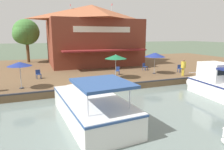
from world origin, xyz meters
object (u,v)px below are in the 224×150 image
object	(u,v)px
patio_umbrella_by_entrance	(155,55)
motorboat_nearest_quay	(216,84)
cafe_chair_beside_entrance	(145,66)
cafe_chair_mid_patio	(38,74)
patio_umbrella_back_row	(116,57)
motorboat_mid_row	(88,103)
person_near_entrance	(183,66)
tree_upstream_bank	(25,33)
cafe_chair_back_row_seat	(117,70)
waterfront_restaurant	(92,34)
patio_umbrella_mid_patio_left	(20,64)
cafe_chair_far_corner_seat	(180,68)

from	to	relation	value
patio_umbrella_by_entrance	motorboat_nearest_quay	world-z (taller)	patio_umbrella_by_entrance
cafe_chair_beside_entrance	cafe_chair_mid_patio	world-z (taller)	same
patio_umbrella_back_row	motorboat_mid_row	size ratio (longest dim) A/B	0.29
person_near_entrance	motorboat_nearest_quay	bearing A→B (deg)	-12.42
cafe_chair_mid_patio	tree_upstream_bank	world-z (taller)	tree_upstream_bank
motorboat_nearest_quay	cafe_chair_back_row_seat	bearing A→B (deg)	-148.65
patio_umbrella_by_entrance	motorboat_nearest_quay	bearing A→B (deg)	7.40
patio_umbrella_by_entrance	cafe_chair_beside_entrance	distance (m)	2.76
waterfront_restaurant	cafe_chair_mid_patio	bearing A→B (deg)	-42.31
patio_umbrella_by_entrance	cafe_chair_mid_patio	xyz separation A→B (m)	(-1.88, -11.85, -1.58)
cafe_chair_beside_entrance	motorboat_nearest_quay	distance (m)	9.53
patio_umbrella_back_row	tree_upstream_bank	distance (m)	17.62
motorboat_mid_row	motorboat_nearest_quay	size ratio (longest dim) A/B	1.25
patio_umbrella_mid_patio_left	person_near_entrance	size ratio (longest dim) A/B	1.27
person_near_entrance	patio_umbrella_mid_patio_left	bearing A→B (deg)	-92.28
waterfront_restaurant	cafe_chair_far_corner_seat	xyz separation A→B (m)	(10.87, 7.13, -3.78)
patio_umbrella_by_entrance	person_near_entrance	bearing A→B (deg)	44.42
cafe_chair_mid_patio	cafe_chair_back_row_seat	world-z (taller)	same
motorboat_nearest_quay	tree_upstream_bank	world-z (taller)	tree_upstream_bank
patio_umbrella_by_entrance	cafe_chair_mid_patio	size ratio (longest dim) A/B	2.75
patio_umbrella_back_row	cafe_chair_far_corner_seat	xyz separation A→B (m)	(-0.33, 7.95, -1.62)
cafe_chair_back_row_seat	waterfront_restaurant	bearing A→B (deg)	-179.92
motorboat_nearest_quay	person_near_entrance	bearing A→B (deg)	167.58
cafe_chair_back_row_seat	person_near_entrance	xyz separation A→B (m)	(2.98, 6.07, 0.59)
motorboat_mid_row	person_near_entrance	bearing A→B (deg)	114.88
waterfront_restaurant	patio_umbrella_mid_patio_left	xyz separation A→B (m)	(12.00, -9.18, -2.32)
patio_umbrella_by_entrance	waterfront_restaurant	bearing A→B (deg)	-159.08
cafe_chair_beside_entrance	motorboat_mid_row	world-z (taller)	motorboat_mid_row
cafe_chair_far_corner_seat	cafe_chair_back_row_seat	distance (m)	7.22
patio_umbrella_back_row	cafe_chair_back_row_seat	world-z (taller)	patio_umbrella_back_row
cafe_chair_beside_entrance	motorboat_nearest_quay	bearing A→B (deg)	4.98
patio_umbrella_by_entrance	motorboat_nearest_quay	size ratio (longest dim) A/B	0.37
patio_umbrella_mid_patio_left	person_near_entrance	distance (m)	15.29
waterfront_restaurant	cafe_chair_mid_patio	size ratio (longest dim) A/B	15.03
patio_umbrella_back_row	tree_upstream_bank	xyz separation A→B (m)	(-15.35, -8.33, 2.35)
cafe_chair_back_row_seat	tree_upstream_bank	xyz separation A→B (m)	(-13.79, -9.16, 3.97)
patio_umbrella_by_entrance	patio_umbrella_back_row	bearing A→B (deg)	-81.75
cafe_chair_mid_patio	cafe_chair_back_row_seat	xyz separation A→B (m)	(1.01, 7.85, 0.00)
patio_umbrella_back_row	tree_upstream_bank	size ratio (longest dim) A/B	0.36
cafe_chair_far_corner_seat	patio_umbrella_mid_patio_left	bearing A→B (deg)	-86.02
patio_umbrella_mid_patio_left	tree_upstream_bank	distance (m)	16.35
motorboat_mid_row	motorboat_nearest_quay	bearing A→B (deg)	90.91
cafe_chair_mid_patio	tree_upstream_bank	distance (m)	13.44
cafe_chair_beside_entrance	cafe_chair_back_row_seat	size ratio (longest dim) A/B	1.00
cafe_chair_far_corner_seat	cafe_chair_back_row_seat	size ratio (longest dim) A/B	1.00
patio_umbrella_back_row	person_near_entrance	distance (m)	7.12
patio_umbrella_back_row	motorboat_nearest_quay	size ratio (longest dim) A/B	0.37
tree_upstream_bank	person_near_entrance	bearing A→B (deg)	42.25
person_near_entrance	tree_upstream_bank	xyz separation A→B (m)	(-16.76, -15.23, 3.39)
waterfront_restaurant	person_near_entrance	distance (m)	14.36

